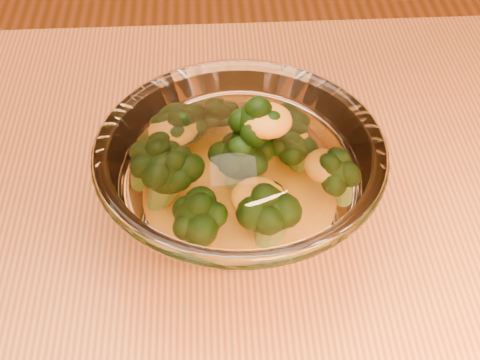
# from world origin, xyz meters

# --- Properties ---
(glass_bowl) EXTENTS (0.21, 0.21, 0.09)m
(glass_bowl) POSITION_xyz_m (-0.04, 0.11, 0.80)
(glass_bowl) COLOR white
(glass_bowl) RESTS_ON table
(cheese_sauce) EXTENTS (0.10, 0.10, 0.03)m
(cheese_sauce) POSITION_xyz_m (-0.04, 0.11, 0.78)
(cheese_sauce) COLOR orange
(cheese_sauce) RESTS_ON glass_bowl
(broccoli_heap) EXTENTS (0.16, 0.14, 0.08)m
(broccoli_heap) POSITION_xyz_m (-0.04, 0.12, 0.81)
(broccoli_heap) COLOR black
(broccoli_heap) RESTS_ON cheese_sauce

